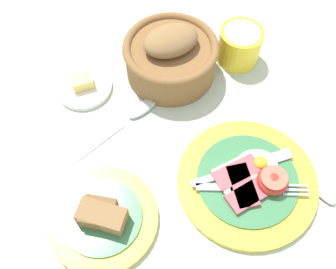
{
  "coord_description": "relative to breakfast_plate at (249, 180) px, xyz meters",
  "views": [
    {
      "loc": [
        -0.1,
        -0.24,
        0.62
      ],
      "look_at": [
        -0.06,
        0.11,
        0.02
      ],
      "focal_mm": 42.0,
      "sensor_mm": 36.0,
      "label": 1
    }
  ],
  "objects": [
    {
      "name": "sugar_cup",
      "position": [
        0.04,
        0.28,
        0.03
      ],
      "size": [
        0.09,
        0.09,
        0.07
      ],
      "color": "yellow",
      "rests_on": "ground_plane"
    },
    {
      "name": "bread_basket",
      "position": [
        -0.1,
        0.26,
        0.04
      ],
      "size": [
        0.18,
        0.18,
        0.11
      ],
      "color": "brown",
      "rests_on": "ground_plane"
    },
    {
      "name": "ground_plane",
      "position": [
        -0.06,
        -0.01,
        -0.01
      ],
      "size": [
        3.0,
        3.0,
        0.0
      ],
      "primitive_type": "plane",
      "color": "#B7CCB7"
    },
    {
      "name": "butter_dish",
      "position": [
        -0.28,
        0.24,
        -0.0
      ],
      "size": [
        0.11,
        0.11,
        0.03
      ],
      "color": "silver",
      "rests_on": "ground_plane"
    },
    {
      "name": "teaspoon_near_cup",
      "position": [
        -0.19,
        0.16,
        -0.01
      ],
      "size": [
        0.17,
        0.13,
        0.01
      ],
      "rotation": [
        0.0,
        0.0,
        0.63
      ],
      "color": "silver",
      "rests_on": "ground_plane"
    },
    {
      "name": "bread_plate",
      "position": [
        -0.25,
        -0.04,
        0.0
      ],
      "size": [
        0.18,
        0.18,
        0.05
      ],
      "color": "yellow",
      "rests_on": "ground_plane"
    },
    {
      "name": "breakfast_plate",
      "position": [
        0.0,
        0.0,
        0.0
      ],
      "size": [
        0.24,
        0.24,
        0.04
      ],
      "color": "yellow",
      "rests_on": "ground_plane"
    },
    {
      "name": "teaspoon_by_saucer",
      "position": [
        0.13,
        -0.05,
        -0.01
      ],
      "size": [
        0.1,
        0.18,
        0.01
      ],
      "rotation": [
        0.0,
        0.0,
        1.99
      ],
      "color": "silver",
      "rests_on": "ground_plane"
    }
  ]
}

